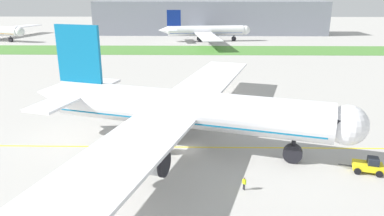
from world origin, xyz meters
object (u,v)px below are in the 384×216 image
Objects in this scene: airliner_foreground at (181,110)px; pushback_tug at (369,165)px; parked_airliner_far_centre at (204,31)px; ground_crew_wingwalker_port at (244,182)px; service_truck_baggage_loader at (77,66)px.

pushback_tug is (25.71, -7.66, -5.28)m from airliner_foreground.
airliner_foreground reaches higher than pushback_tug.
airliner_foreground is 125.30m from parked_airliner_far_centre.
parked_airliner_far_centre reaches higher than ground_crew_wingwalker_port.
airliner_foreground is at bearing 163.41° from pushback_tug.
airliner_foreground is at bearing -58.54° from service_truck_baggage_loader.
ground_crew_wingwalker_port is 137.82m from parked_airliner_far_centre.
airliner_foreground is 1.15× the size of parked_airliner_far_centre.
ground_crew_wingwalker_port is (8.34, -12.56, -5.24)m from airliner_foreground.
airliner_foreground is at bearing -92.51° from parked_airliner_far_centre.
airliner_foreground reaches higher than parked_airliner_far_centre.
service_truck_baggage_loader is (-42.79, 68.84, 0.62)m from ground_crew_wingwalker_port.
parked_airliner_far_centre is at bearing 59.91° from service_truck_baggage_loader.
airliner_foreground is 15.96m from ground_crew_wingwalker_port.
airliner_foreground is 27.34m from pushback_tug.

